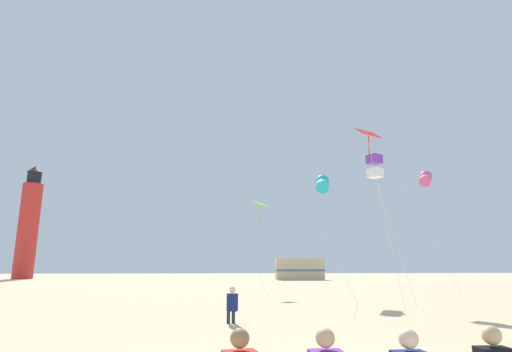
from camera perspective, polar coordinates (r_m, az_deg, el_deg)
kite_flyer_standing at (r=13.42m, az=-3.41°, el=-17.58°), size 0.35×0.52×1.16m
kite_diamond_scarlet at (r=17.51m, az=15.65°, el=5.03°), size 1.46×1.46×7.41m
kite_tube_rainbow at (r=28.73m, az=22.82°, el=-0.27°), size 2.96×3.24×8.13m
kite_diamond_lime at (r=26.99m, az=0.54°, el=-4.36°), size 2.56×2.56×6.06m
kite_tube_cyan at (r=23.16m, az=9.36°, el=-1.02°), size 2.92×3.16×7.07m
kite_box_violet at (r=20.88m, az=16.40°, el=1.31°), size 1.95×1.64×7.20m
lighthouse_distant at (r=69.33m, az=-29.40°, el=-5.98°), size 2.80×2.80×16.80m
rv_van_tan at (r=56.05m, az=6.13°, el=-12.94°), size 6.51×2.55×2.80m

